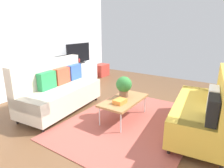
{
  "coord_description": "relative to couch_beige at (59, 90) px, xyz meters",
  "views": [
    {
      "loc": [
        -3.0,
        -1.88,
        1.78
      ],
      "look_at": [
        0.15,
        0.21,
        0.65
      ],
      "focal_mm": 30.7,
      "sensor_mm": 36.0,
      "label": 1
    }
  ],
  "objects": [
    {
      "name": "table_book_0",
      "position": [
        0.18,
        -1.46,
        -0.01
      ],
      "size": [
        0.25,
        0.19,
        0.04
      ],
      "primitive_type": "cube",
      "rotation": [
        0.0,
        0.0,
        -0.06
      ],
      "color": "orange",
      "rests_on": "coffee_table"
    },
    {
      "name": "coffee_table",
      "position": [
        0.4,
        -1.42,
        -0.06
      ],
      "size": [
        1.1,
        0.56,
        0.42
      ],
      "color": "#9E7042",
      "rests_on": "ground_plane"
    },
    {
      "name": "ground_plane",
      "position": [
        0.34,
        -1.29,
        -0.45
      ],
      "size": [
        7.68,
        7.68,
        0.0
      ],
      "primitive_type": "plane",
      "color": "brown"
    },
    {
      "name": "potted_plant",
      "position": [
        0.51,
        -1.35,
        0.21
      ],
      "size": [
        0.32,
        0.32,
        0.42
      ],
      "color": "brown",
      "rests_on": "coffee_table"
    },
    {
      "name": "table_book_1",
      "position": [
        0.18,
        -1.46,
        0.02
      ],
      "size": [
        0.25,
        0.2,
        0.04
      ],
      "primitive_type": "cube",
      "rotation": [
        0.0,
        0.0,
        -0.07
      ],
      "color": "orange",
      "rests_on": "table_book_0"
    },
    {
      "name": "storage_trunk",
      "position": [
        2.99,
        1.07,
        -0.23
      ],
      "size": [
        0.52,
        0.4,
        0.44
      ],
      "primitive_type": "cube",
      "color": "#B2382D",
      "rests_on": "ground_plane"
    },
    {
      "name": "vase_0",
      "position": [
        1.31,
        1.22,
        0.28
      ],
      "size": [
        0.14,
        0.14,
        0.19
      ],
      "primitive_type": "cylinder",
      "color": "#33B29E",
      "rests_on": "tv_console"
    },
    {
      "name": "bottle_1",
      "position": [
        1.77,
        1.13,
        0.29
      ],
      "size": [
        0.06,
        0.06,
        0.2
      ],
      "primitive_type": "cylinder",
      "color": "gold",
      "rests_on": "tv_console"
    },
    {
      "name": "tv_console",
      "position": [
        1.89,
        1.17,
        -0.13
      ],
      "size": [
        1.4,
        0.44,
        0.64
      ],
      "primitive_type": "cube",
      "color": "silver",
      "rests_on": "ground_plane"
    },
    {
      "name": "area_rug",
      "position": [
        0.35,
        -1.62,
        -0.45
      ],
      "size": [
        2.9,
        2.2,
        0.01
      ],
      "primitive_type": "cube",
      "color": "#9E4C42",
      "rests_on": "ground_plane"
    },
    {
      "name": "bottle_0",
      "position": [
        1.66,
        1.13,
        0.28
      ],
      "size": [
        0.06,
        0.06,
        0.18
      ],
      "primitive_type": "cylinder",
      "color": "gold",
      "rests_on": "tv_console"
    },
    {
      "name": "tv",
      "position": [
        1.89,
        1.15,
        0.5
      ],
      "size": [
        1.0,
        0.2,
        0.64
      ],
      "color": "black",
      "rests_on": "tv_console"
    },
    {
      "name": "couch_beige",
      "position": [
        0.0,
        0.0,
        0.0
      ],
      "size": [
        1.98,
        1.03,
        1.1
      ],
      "rotation": [
        0.0,
        0.0,
        3.25
      ],
      "color": "beige",
      "rests_on": "ground_plane"
    },
    {
      "name": "bottle_2",
      "position": [
        1.88,
        1.13,
        0.27
      ],
      "size": [
        0.06,
        0.06,
        0.16
      ],
      "primitive_type": "cylinder",
      "color": "red",
      "rests_on": "tv_console"
    },
    {
      "name": "wall_far",
      "position": [
        0.34,
        1.51,
        1.0
      ],
      "size": [
        6.4,
        0.12,
        2.9
      ],
      "primitive_type": "cube",
      "color": "silver",
      "rests_on": "ground_plane"
    },
    {
      "name": "couch_green",
      "position": [
        0.69,
        -2.85,
        -0.01
      ],
      "size": [
        1.98,
        1.05,
        1.1
      ],
      "rotation": [
        0.0,
        0.0,
        0.11
      ],
      "color": "gold",
      "rests_on": "ground_plane"
    },
    {
      "name": "vase_1",
      "position": [
        1.51,
        1.22,
        0.28
      ],
      "size": [
        0.09,
        0.09,
        0.18
      ],
      "primitive_type": "cylinder",
      "color": "#B24C4C",
      "rests_on": "tv_console"
    }
  ]
}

